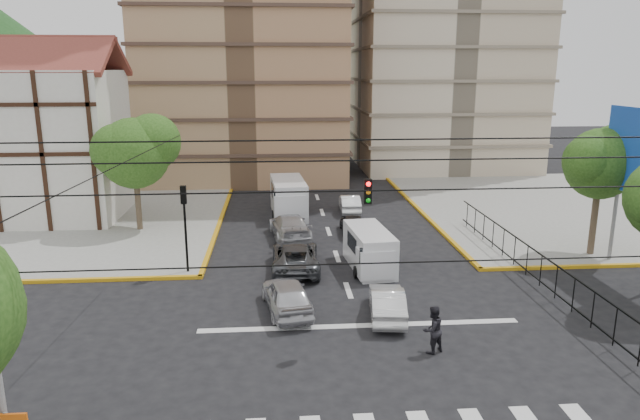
{
  "coord_description": "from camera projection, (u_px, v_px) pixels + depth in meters",
  "views": [
    {
      "loc": [
        -3.26,
        -19.79,
        10.06
      ],
      "look_at": [
        -1.36,
        4.6,
        4.0
      ],
      "focal_mm": 32.0,
      "sensor_mm": 36.0,
      "label": 1
    }
  ],
  "objects": [
    {
      "name": "car_silver_front_left",
      "position": [
        287.0,
        295.0,
        24.19
      ],
      "size": [
        2.41,
        4.52,
        1.46
      ],
      "primitive_type": "imported",
      "rotation": [
        0.0,
        0.0,
        3.31
      ],
      "color": "silver",
      "rests_on": "ground"
    },
    {
      "name": "van_left_lane",
      "position": [
        289.0,
        199.0,
        39.93
      ],
      "size": [
        2.57,
        5.72,
        2.52
      ],
      "rotation": [
        0.0,
        0.0,
        0.07
      ],
      "color": "silver",
      "rests_on": "ground"
    },
    {
      "name": "car_silver_rear_left",
      "position": [
        290.0,
        226.0,
        34.7
      ],
      "size": [
        2.8,
        5.42,
        1.5
      ],
      "primitive_type": "imported",
      "rotation": [
        0.0,
        0.0,
        3.28
      ],
      "color": "#BABABF",
      "rests_on": "ground"
    },
    {
      "name": "car_white_rear_right",
      "position": [
        350.0,
        203.0,
        41.12
      ],
      "size": [
        1.51,
        3.94,
        1.28
      ],
      "primitive_type": "imported",
      "rotation": [
        0.0,
        0.0,
        3.1
      ],
      "color": "white",
      "rests_on": "ground"
    },
    {
      "name": "tudor_building",
      "position": [
        42.0,
        142.0,
        38.48
      ],
      "size": [
        10.8,
        8.05,
        12.23
      ],
      "color": "silver",
      "rests_on": "ground"
    },
    {
      "name": "car_grey_mid_left",
      "position": [
        295.0,
        256.0,
        29.26
      ],
      "size": [
        2.44,
        5.14,
        1.42
      ],
      "primitive_type": "imported",
      "rotation": [
        0.0,
        0.0,
        3.13
      ],
      "color": "#505357",
      "rests_on": "ground"
    },
    {
      "name": "van_right_lane",
      "position": [
        370.0,
        251.0,
        29.19
      ],
      "size": [
        2.22,
        4.73,
        2.06
      ],
      "rotation": [
        0.0,
        0.0,
        0.1
      ],
      "color": "silver",
      "rests_on": "ground"
    },
    {
      "name": "car_darkgrey_mid_right",
      "position": [
        353.0,
        224.0,
        35.79
      ],
      "size": [
        1.55,
        3.64,
        1.23
      ],
      "primitive_type": "imported",
      "rotation": [
        0.0,
        0.0,
        3.12
      ],
      "color": "black",
      "rests_on": "ground"
    },
    {
      "name": "traffic_light_nw",
      "position": [
        185.0,
        214.0,
        28.03
      ],
      "size": [
        0.28,
        0.22,
        4.4
      ],
      "color": "black",
      "rests_on": "ground"
    },
    {
      "name": "traffic_light_hanging",
      "position": [
        378.0,
        201.0,
        18.43
      ],
      "size": [
        18.0,
        9.12,
        0.92
      ],
      "color": "black",
      "rests_on": "ground"
    },
    {
      "name": "ground",
      "position": [
        365.0,
        339.0,
        21.82
      ],
      "size": [
        160.0,
        160.0,
        0.0
      ],
      "primitive_type": "plane",
      "color": "black",
      "rests_on": "ground"
    },
    {
      "name": "sidewalk_nw",
      "position": [
        36.0,
        217.0,
        39.65
      ],
      "size": [
        26.0,
        26.0,
        0.15
      ],
      "primitive_type": "cube",
      "color": "gray",
      "rests_on": "ground"
    },
    {
      "name": "park_fence",
      "position": [
        539.0,
        289.0,
        26.85
      ],
      "size": [
        0.1,
        22.5,
        1.66
      ],
      "primitive_type": null,
      "color": "black",
      "rests_on": "ground"
    },
    {
      "name": "tree_park_c",
      "position": [
        602.0,
        160.0,
        30.32
      ],
      "size": [
        4.65,
        3.8,
        7.25
      ],
      "color": "#473828",
      "rests_on": "ground"
    },
    {
      "name": "tree_tudor",
      "position": [
        136.0,
        150.0,
        35.17
      ],
      "size": [
        5.39,
        4.4,
        7.43
      ],
      "color": "#473828",
      "rests_on": "ground"
    },
    {
      "name": "stop_line",
      "position": [
        360.0,
        326.0,
        22.98
      ],
      "size": [
        13.0,
        0.4,
        0.01
      ],
      "primitive_type": "cube",
      "color": "silver",
      "rests_on": "ground"
    },
    {
      "name": "sidewalk_ne",
      "position": [
        588.0,
        206.0,
        42.66
      ],
      "size": [
        26.0,
        26.0,
        0.15
      ],
      "primitive_type": "cube",
      "color": "gray",
      "rests_on": "ground"
    },
    {
      "name": "car_white_front_right",
      "position": [
        387.0,
        302.0,
        23.65
      ],
      "size": [
        1.83,
        4.06,
        1.29
      ],
      "primitive_type": "imported",
      "rotation": [
        0.0,
        0.0,
        3.02
      ],
      "color": "silver",
      "rests_on": "ground"
    },
    {
      "name": "pedestrian_crosswalk",
      "position": [
        433.0,
        330.0,
        20.63
      ],
      "size": [
        1.08,
        1.0,
        1.79
      ],
      "primitive_type": "imported",
      "rotation": [
        0.0,
        0.0,
        3.61
      ],
      "color": "black",
      "rests_on": "ground"
    }
  ]
}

